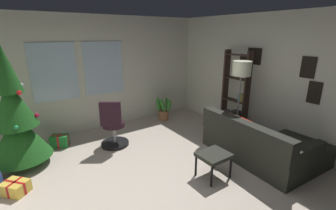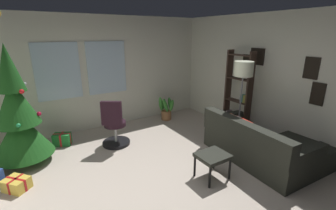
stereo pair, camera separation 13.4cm
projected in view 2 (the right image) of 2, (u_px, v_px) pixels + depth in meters
name	position (u px, v px, depth m)	size (l,w,h in m)	color
ground_plane	(165.00, 187.00, 3.55)	(5.26, 5.56, 0.10)	#B7A99A
wall_back_with_windows	(100.00, 73.00, 5.41)	(5.26, 0.12, 2.61)	beige
wall_right_with_frames	(281.00, 81.00, 4.52)	(0.12, 5.56, 2.61)	beige
couch	(266.00, 146.00, 4.16)	(1.75, 1.99, 0.79)	#262821
footstool	(213.00, 158.00, 3.61)	(0.47, 0.41, 0.41)	#262821
holiday_tree	(18.00, 118.00, 3.90)	(0.97, 0.97, 2.55)	#4C331E
gift_box_green	(62.00, 139.00, 4.76)	(0.39, 0.34, 0.25)	#1E722D
gift_box_gold	(17.00, 184.00, 3.40)	(0.41, 0.42, 0.19)	gold
office_chair	(115.00, 128.00, 4.66)	(0.58, 0.59, 0.98)	black
bookshelf	(238.00, 98.00, 5.17)	(0.18, 0.64, 1.86)	#38271F
floor_lamp	(243.00, 75.00, 4.39)	(0.36, 0.36, 1.71)	slate
potted_plant	(166.00, 110.00, 6.13)	(0.43, 0.51, 0.65)	#91603B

